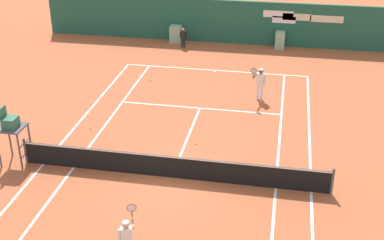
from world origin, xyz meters
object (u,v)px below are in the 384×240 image
(player_on_baseline, at_px, (260,81))
(ball_kid_left_post, at_px, (183,36))
(tennis_ball_by_sideline, at_px, (196,144))
(player_near_side, at_px, (127,237))
(umpire_chair, at_px, (11,127))
(tennis_ball_mid_court, at_px, (90,128))
(tennis_ball_near_service_line, at_px, (150,80))

(player_on_baseline, bearing_deg, ball_kid_left_post, -41.83)
(player_on_baseline, bearing_deg, tennis_ball_by_sideline, 77.57)
(player_on_baseline, distance_m, player_near_side, 13.20)
(ball_kid_left_post, bearing_deg, player_near_side, 97.20)
(tennis_ball_by_sideline, bearing_deg, player_near_side, -95.36)
(player_on_baseline, bearing_deg, umpire_chair, 52.90)
(tennis_ball_by_sideline, xyz_separation_m, tennis_ball_mid_court, (-4.97, 0.51, 0.00))
(umpire_chair, distance_m, ball_kid_left_post, 15.99)
(tennis_ball_by_sideline, bearing_deg, tennis_ball_mid_court, 174.18)
(umpire_chair, relative_size, tennis_ball_by_sideline, 35.59)
(player_on_baseline, bearing_deg, tennis_ball_mid_court, 44.69)
(umpire_chair, relative_size, tennis_ball_near_service_line, 35.59)
(ball_kid_left_post, height_order, tennis_ball_by_sideline, ball_kid_left_post)
(ball_kid_left_post, xyz_separation_m, tennis_ball_by_sideline, (3.14, -12.72, -0.72))
(umpire_chair, xyz_separation_m, player_on_baseline, (9.23, 8.06, -0.63))
(tennis_ball_by_sideline, relative_size, tennis_ball_mid_court, 1.00)
(tennis_ball_mid_court, bearing_deg, tennis_ball_by_sideline, -5.82)
(umpire_chair, relative_size, ball_kid_left_post, 1.85)
(umpire_chair, height_order, player_near_side, umpire_chair)
(umpire_chair, height_order, tennis_ball_near_service_line, umpire_chair)
(ball_kid_left_post, xyz_separation_m, tennis_ball_mid_court, (-1.84, -12.21, -0.72))
(ball_kid_left_post, distance_m, tennis_ball_mid_court, 12.37)
(ball_kid_left_post, distance_m, tennis_ball_by_sideline, 13.12)
(umpire_chair, distance_m, player_near_side, 7.82)
(umpire_chair, height_order, tennis_ball_mid_court, umpire_chair)
(player_on_baseline, bearing_deg, tennis_ball_near_service_line, -1.57)
(ball_kid_left_post, height_order, tennis_ball_near_service_line, ball_kid_left_post)
(player_on_baseline, distance_m, ball_kid_left_post, 9.27)
(umpire_chair, bearing_deg, tennis_ball_near_service_line, 162.13)
(umpire_chair, distance_m, player_on_baseline, 12.27)
(tennis_ball_by_sideline, height_order, tennis_ball_mid_court, same)
(umpire_chair, bearing_deg, tennis_ball_by_sideline, 112.22)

